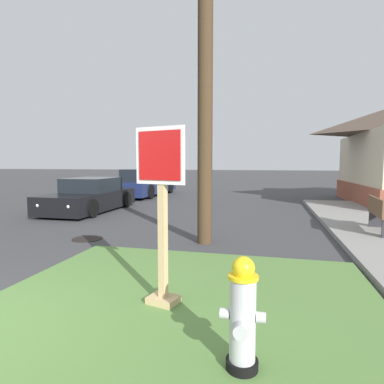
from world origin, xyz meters
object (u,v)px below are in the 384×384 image
Objects in this scene: pickup_truck_navy at (145,185)px; utility_pole at (206,7)px; fire_hydrant at (243,317)px; parked_sedan_black at (90,197)px; stop_sign at (162,221)px; street_bench at (381,213)px; manhole_cover at (87,239)px.

utility_pole is at bearing -60.96° from pickup_truck_navy.
parked_sedan_black reaches higher than fire_hydrant.
stop_sign is 0.39× the size of pickup_truck_navy.
stop_sign reaches higher than parked_sedan_black.
utility_pole is at bearing 92.45° from stop_sign.
pickup_truck_navy is at bearing 114.99° from fire_hydrant.
stop_sign is 1.40× the size of street_bench.
pickup_truck_navy is 3.59× the size of street_bench.
stop_sign is 14.11m from pickup_truck_navy.
utility_pole is (5.18, -3.75, 4.59)m from parked_sedan_black.
fire_hydrant is 6.69m from street_bench.
pickup_truck_navy is 11.88m from utility_pole.
fire_hydrant is at bearing -45.77° from manhole_cover.
fire_hydrant is 1.39× the size of manhole_cover.
parked_sedan_black is at bearing 167.02° from street_bench.
street_bench is (9.42, -7.99, -0.03)m from pickup_truck_navy.
parked_sedan_black is (-6.39, 8.18, 0.00)m from fire_hydrant.
manhole_cover is at bearing 133.81° from stop_sign.
stop_sign is 6.38m from street_bench.
manhole_cover is 7.17m from street_bench.
stop_sign is (-1.06, 1.05, 0.57)m from fire_hydrant.
street_bench is at bearing -12.98° from parked_sedan_black.
parked_sedan_black is 9.51m from street_bench.
manhole_cover is (-2.95, 3.07, -1.10)m from stop_sign.
pickup_truck_navy reaches higher than parked_sedan_black.
fire_hydrant is at bearing -74.76° from utility_pole.
parked_sedan_black is at bearing 144.10° from utility_pole.
street_bench is (6.88, 1.92, 0.58)m from manhole_cover.
utility_pole is (-1.21, 4.42, 4.59)m from fire_hydrant.
manhole_cover is 0.13× the size of pickup_truck_navy.
manhole_cover is 5.85m from utility_pole.
fire_hydrant is at bearing -65.01° from pickup_truck_navy.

